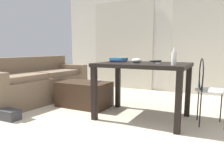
% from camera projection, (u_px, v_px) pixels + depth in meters
% --- Properties ---
extents(ground_plane, '(8.92, 8.92, 0.00)m').
position_uv_depth(ground_plane, '(123.00, 116.00, 3.23)').
color(ground_plane, beige).
extents(wall_back, '(5.19, 0.10, 2.61)m').
position_uv_depth(wall_back, '(163.00, 35.00, 5.01)').
color(wall_back, silver).
rests_on(wall_back, ground).
extents(curtains, '(3.55, 0.03, 2.14)m').
position_uv_depth(curtains, '(162.00, 45.00, 4.97)').
color(curtains, beige).
rests_on(curtains, ground).
extents(couch, '(0.97, 2.10, 0.83)m').
position_uv_depth(couch, '(35.00, 84.00, 4.10)').
color(couch, brown).
rests_on(couch, ground).
extents(coffee_table, '(0.87, 0.54, 0.43)m').
position_uv_depth(coffee_table, '(84.00, 94.00, 3.73)').
color(coffee_table, '#382619').
rests_on(coffee_table, ground).
extents(craft_table, '(1.23, 0.86, 0.79)m').
position_uv_depth(craft_table, '(143.00, 71.00, 3.02)').
color(craft_table, black).
rests_on(craft_table, ground).
extents(wire_chair, '(0.42, 0.44, 0.87)m').
position_uv_depth(wire_chair, '(207.00, 84.00, 2.78)').
color(wire_chair, silver).
rests_on(wire_chair, ground).
extents(bottle_near, '(0.06, 0.06, 0.20)m').
position_uv_depth(bottle_near, '(174.00, 58.00, 2.53)').
color(bottle_near, beige).
rests_on(bottle_near, craft_table).
extents(bowl, '(0.14, 0.14, 0.06)m').
position_uv_depth(bowl, '(136.00, 60.00, 3.03)').
color(bowl, beige).
rests_on(bowl, craft_table).
extents(book_stack, '(0.23, 0.26, 0.06)m').
position_uv_depth(book_stack, '(119.00, 60.00, 3.27)').
color(book_stack, '#4C4C51').
rests_on(book_stack, craft_table).
extents(tv_remote_on_table, '(0.14, 0.19, 0.02)m').
position_uv_depth(tv_remote_on_table, '(156.00, 61.00, 3.22)').
color(tv_remote_on_table, '#232326').
rests_on(tv_remote_on_table, craft_table).
extents(scissors, '(0.10, 0.10, 0.00)m').
position_uv_depth(scissors, '(156.00, 63.00, 2.93)').
color(scissors, '#9EA0A5').
rests_on(scissors, craft_table).
extents(tv_remote_primary, '(0.08, 0.17, 0.03)m').
position_uv_depth(tv_remote_primary, '(97.00, 81.00, 3.70)').
color(tv_remote_primary, '#B7B7B2').
rests_on(tv_remote_primary, coffee_table).
extents(shoebox, '(0.30, 0.19, 0.14)m').
position_uv_depth(shoebox, '(9.00, 115.00, 3.03)').
color(shoebox, '#38383D').
rests_on(shoebox, ground).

